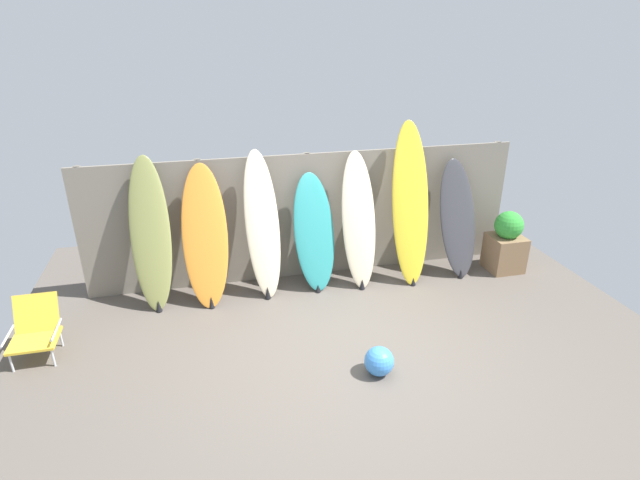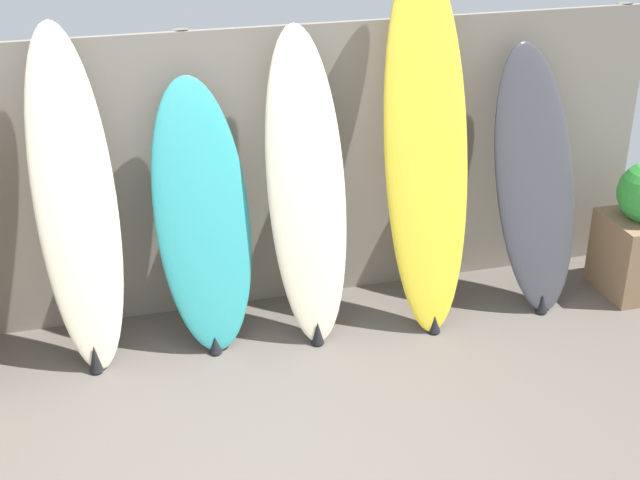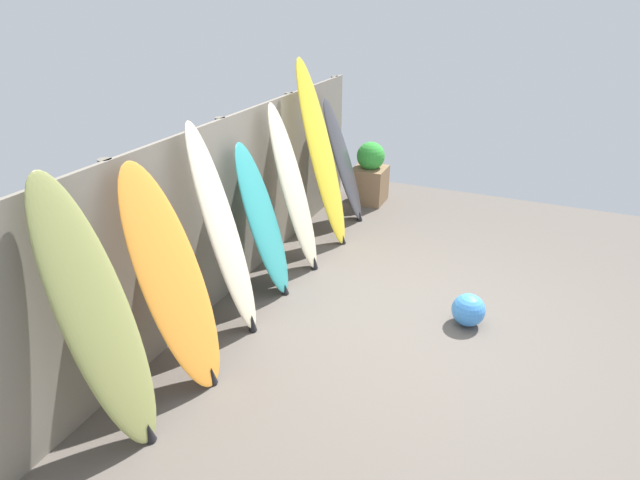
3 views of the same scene
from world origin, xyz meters
TOP-DOWN VIEW (x-y plane):
  - ground at (0.00, 0.00)m, footprint 7.68×7.68m
  - fence_back at (-0.00, 2.01)m, footprint 6.08×0.11m
  - surfboard_olive_0 at (-2.09, 1.65)m, footprint 0.52×0.60m
  - surfboard_orange_1 at (-1.43, 1.59)m, footprint 0.61×0.64m
  - surfboard_cream_2 at (-0.69, 1.62)m, footprint 0.52×0.59m
  - surfboard_teal_3 at (0.01, 1.63)m, footprint 0.63×0.59m
  - surfboard_cream_4 at (0.62, 1.59)m, footprint 0.50×0.59m
  - surfboard_yellow_5 at (1.35, 1.57)m, footprint 0.55×0.71m
  - surfboard_charcoal_6 at (2.11, 1.59)m, footprint 0.64×0.68m
  - planter_box at (2.87, 1.44)m, footprint 0.48×0.47m
  - beach_ball at (0.23, -0.42)m, footprint 0.31×0.31m

SIDE VIEW (x-z plane):
  - ground at x=0.00m, z-range 0.00..0.00m
  - beach_ball at x=0.23m, z-range 0.00..0.31m
  - planter_box at x=2.87m, z-range -0.03..0.89m
  - surfboard_teal_3 at x=0.01m, z-range -0.01..1.59m
  - surfboard_charcoal_6 at x=2.11m, z-range -0.01..1.65m
  - surfboard_orange_1 at x=-1.43m, z-range -0.01..1.79m
  - fence_back at x=0.00m, z-range 0.00..1.80m
  - surfboard_cream_4 at x=0.62m, z-range -0.01..1.85m
  - surfboard_cream_2 at x=-0.69m, z-range -0.01..1.93m
  - surfboard_olive_0 at x=-2.09m, z-range -0.01..1.93m
  - surfboard_yellow_5 at x=1.35m, z-range -0.01..2.22m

